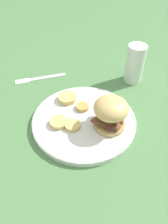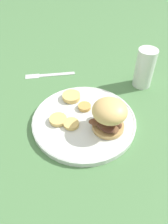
{
  "view_description": "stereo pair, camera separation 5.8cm",
  "coord_description": "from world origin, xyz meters",
  "px_view_note": "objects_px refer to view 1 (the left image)",
  "views": [
    {
      "loc": [
        -0.41,
        0.04,
        0.45
      ],
      "look_at": [
        0.0,
        0.0,
        0.04
      ],
      "focal_mm": 35.0,
      "sensor_mm": 36.0,
      "label": 1
    },
    {
      "loc": [
        -0.41,
        -0.01,
        0.45
      ],
      "look_at": [
        0.0,
        0.0,
        0.04
      ],
      "focal_mm": 35.0,
      "sensor_mm": 36.0,
      "label": 2
    }
  ],
  "objects_px": {
    "drinking_glass": "(135,64)",
    "sandwich": "(110,113)",
    "dinner_plate": "(84,120)",
    "fork": "(40,78)"
  },
  "relations": [
    {
      "from": "dinner_plate",
      "to": "fork",
      "type": "relative_size",
      "value": 1.63
    },
    {
      "from": "dinner_plate",
      "to": "fork",
      "type": "distance_m",
      "value": 0.26
    },
    {
      "from": "sandwich",
      "to": "drinking_glass",
      "type": "xyz_separation_m",
      "value": [
        0.21,
        -0.12,
        0.0
      ]
    },
    {
      "from": "dinner_plate",
      "to": "fork",
      "type": "xyz_separation_m",
      "value": [
        0.22,
        0.13,
        -0.01
      ]
    },
    {
      "from": "sandwich",
      "to": "fork",
      "type": "xyz_separation_m",
      "value": [
        0.25,
        0.19,
        -0.06
      ]
    },
    {
      "from": "dinner_plate",
      "to": "drinking_glass",
      "type": "bearing_deg",
      "value": -45.51
    },
    {
      "from": "fork",
      "to": "drinking_glass",
      "type": "height_order",
      "value": "drinking_glass"
    },
    {
      "from": "fork",
      "to": "drinking_glass",
      "type": "bearing_deg",
      "value": -97.41
    },
    {
      "from": "sandwich",
      "to": "fork",
      "type": "bearing_deg",
      "value": 37.44
    },
    {
      "from": "drinking_glass",
      "to": "sandwich",
      "type": "bearing_deg",
      "value": 150.21
    }
  ]
}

